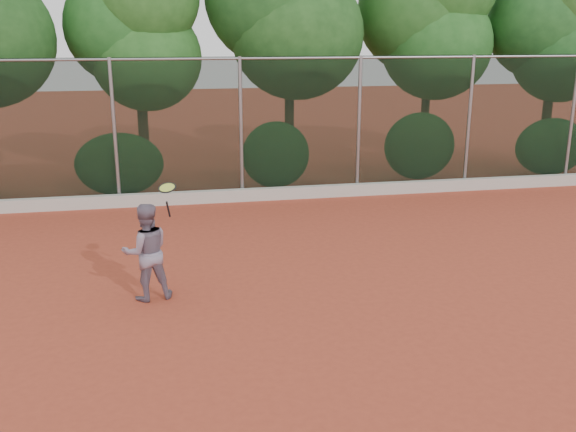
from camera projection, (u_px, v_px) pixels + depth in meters
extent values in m
plane|color=#A43D26|center=(301.00, 315.00, 9.56)|extent=(80.00, 80.00, 0.00)
cube|color=beige|center=(243.00, 195.00, 15.95)|extent=(24.00, 0.20, 0.30)
imported|color=slate|center=(146.00, 252.00, 9.94)|extent=(0.85, 0.72, 1.55)
cube|color=black|center=(241.00, 130.00, 15.68)|extent=(24.00, 0.01, 3.50)
cylinder|color=gray|center=(240.00, 58.00, 15.21)|extent=(24.00, 0.06, 0.06)
cylinder|color=gray|center=(115.00, 133.00, 15.12)|extent=(0.09, 0.09, 3.50)
cylinder|color=gray|center=(241.00, 130.00, 15.68)|extent=(0.09, 0.09, 3.50)
cylinder|color=gray|center=(359.00, 127.00, 16.23)|extent=(0.09, 0.09, 3.50)
cylinder|color=gray|center=(469.00, 123.00, 16.78)|extent=(0.09, 0.09, 3.50)
cylinder|color=gray|center=(572.00, 121.00, 17.33)|extent=(0.09, 0.09, 3.50)
cylinder|color=#492D1C|center=(144.00, 140.00, 17.56)|extent=(0.28, 0.28, 2.40)
ellipsoid|color=#255D1F|center=(147.00, 58.00, 16.89)|extent=(2.90, 2.40, 2.80)
ellipsoid|color=#1F581E|center=(126.00, 26.00, 16.86)|extent=(3.20, 2.70, 3.10)
cylinder|color=#3E2818|center=(289.00, 127.00, 17.93)|extent=(0.26, 0.26, 3.00)
ellipsoid|color=#316C29|center=(297.00, 34.00, 17.18)|extent=(3.60, 3.00, 3.50)
cylinder|color=#402B18|center=(424.00, 127.00, 18.91)|extent=(0.24, 0.24, 2.70)
ellipsoid|color=#1F561D|center=(437.00, 45.00, 18.20)|extent=(3.20, 2.70, 3.10)
ellipsoid|color=#1F521C|center=(418.00, 12.00, 18.15)|extent=(3.50, 2.90, 3.40)
cylinder|color=#3D2C17|center=(545.00, 129.00, 19.24)|extent=(0.28, 0.28, 2.50)
ellipsoid|color=#2A6A28|center=(562.00, 52.00, 18.56)|extent=(3.00, 2.50, 2.90)
ellipsoid|color=#2A6B29|center=(543.00, 23.00, 18.53)|extent=(3.30, 2.80, 3.20)
ellipsoid|color=#2E5E24|center=(119.00, 164.00, 16.13)|extent=(2.20, 1.16, 1.60)
ellipsoid|color=#2B6125|center=(276.00, 155.00, 16.84)|extent=(1.80, 1.04, 1.76)
ellipsoid|color=#2F6325|center=(419.00, 146.00, 17.55)|extent=(2.00, 1.10, 1.84)
ellipsoid|color=#2A6426|center=(551.00, 147.00, 18.32)|extent=(2.16, 1.12, 1.64)
cylinder|color=black|center=(168.00, 209.00, 9.70)|extent=(0.08, 0.13, 0.27)
torus|color=black|center=(167.00, 188.00, 9.55)|extent=(0.35, 0.35, 0.12)
cylinder|color=#C2D13D|center=(167.00, 188.00, 9.55)|extent=(0.30, 0.29, 0.09)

